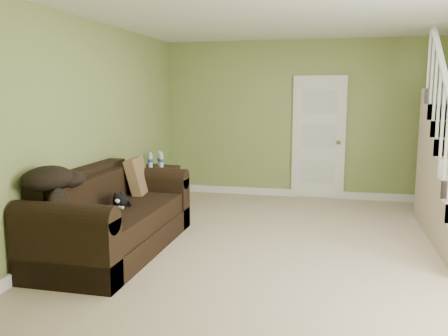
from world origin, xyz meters
The scene contains 14 objects.
floor centered at (0.00, 0.00, 0.00)m, with size 5.00×5.50×0.01m, color tan.
ceiling centered at (0.00, 0.00, 2.60)m, with size 5.00×5.50×0.01m, color white.
wall_back centered at (0.00, 2.75, 1.30)m, with size 5.00×0.04×2.60m, color #80904D.
wall_front centered at (0.00, -2.75, 1.30)m, with size 5.00×0.04×2.60m, color #80904D.
wall_left centered at (-2.50, 0.00, 1.30)m, with size 0.04×5.50×2.60m, color #80904D.
baseboard_back centered at (0.00, 2.72, 0.06)m, with size 5.00×0.04×0.12m, color white.
baseboard_left centered at (-2.47, 0.00, 0.06)m, with size 0.04×5.50×0.12m, color white.
door centered at (0.10, 2.71, 1.01)m, with size 0.86×0.12×2.02m.
sofa centered at (-2.02, -0.55, 0.35)m, with size 0.99×2.30×0.91m.
side_table centered at (-2.27, 1.50, 0.32)m, with size 0.60×0.60×0.86m.
cat centered at (-1.93, -0.54, 0.57)m, with size 0.27×0.44×0.22m.
banana centered at (-1.80, -1.07, 0.52)m, with size 0.06×0.21×0.06m, color yellow.
throw_pillow centered at (-2.05, 0.26, 0.69)m, with size 0.12×0.49×0.49m, color brown.
throw_blanket centered at (-2.29, -1.30, 0.94)m, with size 0.43×0.56×0.23m, color black.
Camera 1 is at (0.35, -5.23, 1.74)m, focal length 38.00 mm.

